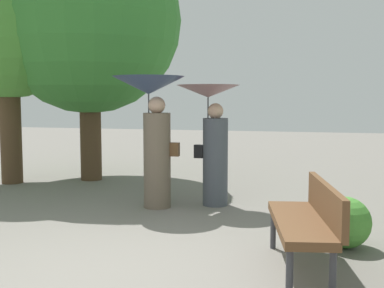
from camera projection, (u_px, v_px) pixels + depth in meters
name	position (u px, v px, depth m)	size (l,w,h in m)	color
ground_plane	(105.00, 271.00, 4.48)	(40.00, 40.00, 0.00)	slate
person_left	(153.00, 118.00, 7.03)	(1.06, 1.06, 1.94)	#6B5B4C
person_right	(212.00, 129.00, 7.19)	(0.95, 0.95, 1.82)	#474C56
park_bench	(308.00, 218.00, 4.44)	(0.76, 1.57, 0.83)	#38383D
tree_near_left	(88.00, 7.00, 9.26)	(3.61, 3.61, 5.40)	#4C3823
tree_mid_left	(7.00, 13.00, 8.92)	(2.69, 2.69, 4.83)	#4C3823
bush_path_right	(345.00, 222.00, 5.17)	(0.56, 0.56, 0.56)	#4C9338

